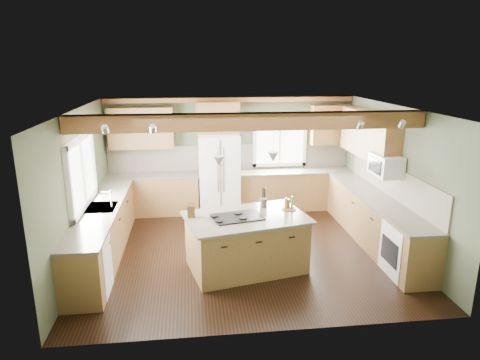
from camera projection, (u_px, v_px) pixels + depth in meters
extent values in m
plane|color=black|center=(244.00, 250.00, 7.90)|extent=(5.60, 5.60, 0.00)
plane|color=silver|center=(244.00, 108.00, 7.20)|extent=(5.60, 5.60, 0.00)
plane|color=#434B35|center=(231.00, 153.00, 9.94)|extent=(5.60, 0.00, 5.60)
plane|color=#434B35|center=(80.00, 188.00, 7.24)|extent=(0.00, 5.00, 5.00)
plane|color=#434B35|center=(395.00, 177.00, 7.87)|extent=(0.00, 5.00, 5.00)
cube|color=brown|center=(250.00, 122.00, 6.57)|extent=(5.55, 0.26, 0.26)
cube|color=brown|center=(231.00, 100.00, 9.52)|extent=(5.55, 0.20, 0.10)
cube|color=brown|center=(231.00, 157.00, 9.95)|extent=(5.58, 0.03, 0.58)
cube|color=brown|center=(392.00, 181.00, 7.94)|extent=(0.03, 3.70, 0.58)
cube|color=brown|center=(154.00, 195.00, 9.69)|extent=(2.02, 0.60, 0.88)
cube|color=#4C4538|center=(152.00, 175.00, 9.56)|extent=(2.06, 0.64, 0.04)
cube|color=brown|center=(295.00, 190.00, 10.05)|extent=(2.62, 0.60, 0.88)
cube|color=#4C4538|center=(296.00, 171.00, 9.93)|extent=(2.66, 0.64, 0.04)
cube|color=brown|center=(103.00, 233.00, 7.55)|extent=(0.60, 3.70, 0.88)
cube|color=#4C4538|center=(101.00, 208.00, 7.43)|extent=(0.64, 3.74, 0.04)
cube|color=brown|center=(374.00, 221.00, 8.11)|extent=(0.60, 3.70, 0.88)
cube|color=#4C4538|center=(376.00, 198.00, 7.99)|extent=(0.64, 3.74, 0.04)
cube|color=brown|center=(141.00, 128.00, 9.38)|extent=(1.40, 0.35, 0.90)
cube|color=brown|center=(218.00, 118.00, 9.51)|extent=(0.96, 0.35, 0.70)
cube|color=brown|center=(369.00, 135.00, 8.53)|extent=(0.35, 2.20, 0.90)
cube|color=brown|center=(330.00, 125.00, 9.86)|extent=(0.90, 0.35, 0.90)
cube|color=white|center=(81.00, 172.00, 7.22)|extent=(0.04, 1.60, 1.05)
cube|color=white|center=(280.00, 142.00, 9.99)|extent=(1.10, 0.04, 1.00)
cube|color=#262628|center=(101.00, 208.00, 7.42)|extent=(0.50, 0.65, 0.03)
cylinder|color=#B2B2B7|center=(111.00, 200.00, 7.41)|extent=(0.02, 0.02, 0.28)
cube|color=white|center=(88.00, 267.00, 6.31)|extent=(0.60, 0.60, 0.84)
cube|color=white|center=(407.00, 250.00, 6.87)|extent=(0.60, 0.72, 0.84)
cube|color=white|center=(386.00, 165.00, 7.73)|extent=(0.40, 0.70, 0.38)
cone|color=#B2B2B7|center=(219.00, 161.00, 6.57)|extent=(0.18, 0.18, 0.16)
cone|color=#B2B2B7|center=(273.00, 157.00, 6.86)|extent=(0.18, 0.18, 0.16)
cube|color=white|center=(219.00, 174.00, 9.65)|extent=(0.90, 0.74, 1.80)
cube|color=brown|center=(246.00, 243.00, 7.11)|extent=(2.02, 1.48, 0.88)
cube|color=#4C4538|center=(246.00, 218.00, 6.98)|extent=(2.16, 1.62, 0.04)
cube|color=black|center=(238.00, 217.00, 6.93)|extent=(0.88, 0.68, 0.02)
cube|color=brown|center=(191.00, 211.00, 6.91)|extent=(0.12, 0.09, 0.20)
cylinder|color=#474038|center=(264.00, 203.00, 7.39)|extent=(0.17, 0.17, 0.16)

